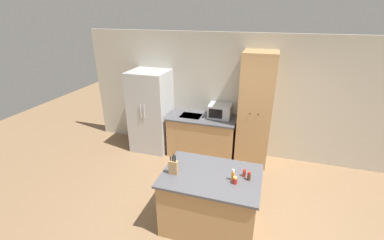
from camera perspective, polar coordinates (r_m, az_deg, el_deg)
ground_plane at (r=4.19m, az=6.75°, el=-22.41°), size 14.00×14.00×0.00m
wall_back at (r=5.52m, az=12.01°, el=4.92°), size 7.20×0.06×2.60m
refrigerator at (r=5.82m, az=-9.13°, el=1.96°), size 0.83×0.76×1.81m
back_counter at (r=5.64m, az=2.24°, el=-3.49°), size 1.46×0.71×0.90m
pantry_cabinet at (r=5.24m, az=13.87°, el=2.04°), size 0.63×0.64×2.30m
kitchen_island at (r=3.91m, az=4.09°, el=-17.32°), size 1.36×0.96×0.89m
microwave at (r=5.44m, az=6.25°, el=2.07°), size 0.47×0.40×0.28m
knife_block at (r=3.60m, az=-4.18°, el=-10.35°), size 0.12×0.06×0.31m
spice_bottle_tall_dark at (r=3.53m, az=9.09°, el=-12.04°), size 0.04×0.04×0.17m
spice_bottle_short_red at (r=3.64m, az=11.55°, el=-11.49°), size 0.05×0.05×0.11m
spice_bottle_amber_oil at (r=3.50m, az=9.52°, el=-13.09°), size 0.06×0.06×0.10m
spice_bottle_green_herb at (r=3.59m, az=12.55°, el=-12.12°), size 0.05×0.05×0.12m
fire_extinguisher at (r=6.44m, az=-12.62°, el=-3.15°), size 0.11×0.11×0.42m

